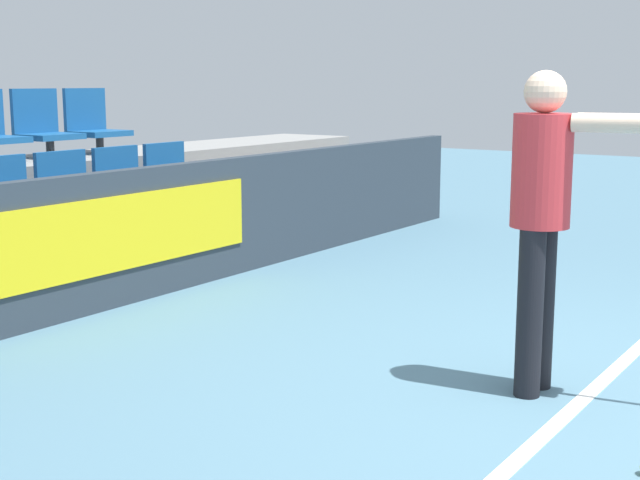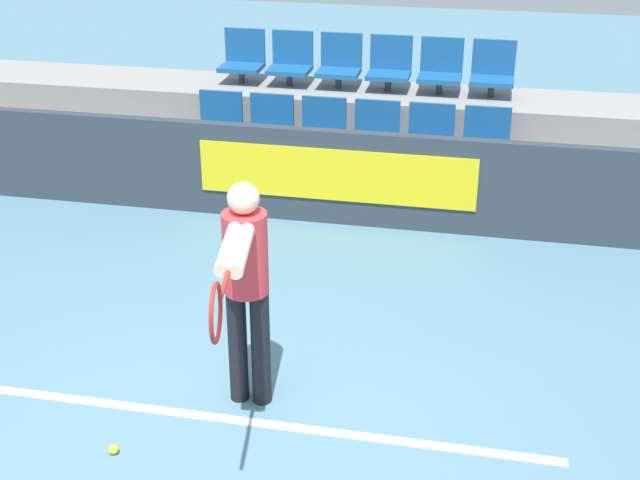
# 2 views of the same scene
# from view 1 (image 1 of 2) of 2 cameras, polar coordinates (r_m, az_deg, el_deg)

# --- Properties ---
(court_baseline) EXTENTS (4.22, 0.08, 0.01)m
(court_baseline) POSITION_cam_1_polar(r_m,az_deg,el_deg) (4.65, 16.44, -9.77)
(court_baseline) COLOR white
(court_baseline) RESTS_ON ground
(barrier_wall) EXTENTS (10.01, 0.14, 0.95)m
(barrier_wall) POSITION_cam_1_polar(r_m,az_deg,el_deg) (6.31, -13.39, 0.00)
(barrier_wall) COLOR #2D3842
(barrier_wall) RESTS_ON ground
(bleacher_tier_front) EXTENTS (9.61, 0.97, 0.46)m
(bleacher_tier_front) POSITION_cam_1_polar(r_m,az_deg,el_deg) (6.77, -16.56, -1.58)
(bleacher_tier_front) COLOR gray
(bleacher_tier_front) RESTS_ON ground
(stadium_chair_2) EXTENTS (0.46, 0.40, 0.58)m
(stadium_chair_2) POSITION_cam_1_polar(r_m,az_deg,el_deg) (6.62, -19.31, 2.30)
(stadium_chair_2) COLOR #333333
(stadium_chair_2) RESTS_ON bleacher_tier_front
(stadium_chair_3) EXTENTS (0.46, 0.40, 0.58)m
(stadium_chair_3) POSITION_cam_1_polar(r_m,az_deg,el_deg) (6.97, -15.64, 2.86)
(stadium_chair_3) COLOR #333333
(stadium_chair_3) RESTS_ON bleacher_tier_front
(stadium_chair_4) EXTENTS (0.46, 0.40, 0.58)m
(stadium_chair_4) POSITION_cam_1_polar(r_m,az_deg,el_deg) (7.34, -12.33, 3.35)
(stadium_chair_4) COLOR #333333
(stadium_chair_4) RESTS_ON bleacher_tier_front
(stadium_chair_5) EXTENTS (0.46, 0.40, 0.58)m
(stadium_chair_5) POSITION_cam_1_polar(r_m,az_deg,el_deg) (7.73, -9.34, 3.78)
(stadium_chair_5) COLOR #333333
(stadium_chair_5) RESTS_ON bleacher_tier_front
(stadium_chair_10) EXTENTS (0.46, 0.40, 0.58)m
(stadium_chair_10) POSITION_cam_1_polar(r_m,az_deg,el_deg) (8.03, -17.29, 6.96)
(stadium_chair_10) COLOR #333333
(stadium_chair_10) RESTS_ON bleacher_tier_middle
(stadium_chair_11) EXTENTS (0.46, 0.40, 0.58)m
(stadium_chair_11) POSITION_cam_1_polar(r_m,az_deg,el_deg) (8.39, -14.30, 7.22)
(stadium_chair_11) COLOR #333333
(stadium_chair_11) RESTS_ON bleacher_tier_middle
(tennis_player) EXTENTS (0.37, 1.46, 1.61)m
(tennis_player) POSITION_cam_1_polar(r_m,az_deg,el_deg) (4.48, 14.87, 2.43)
(tennis_player) COLOR black
(tennis_player) RESTS_ON ground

